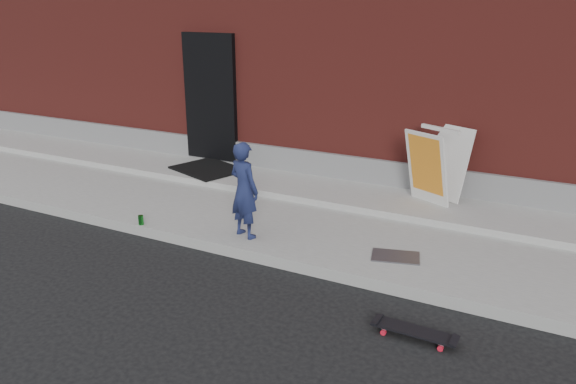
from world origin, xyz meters
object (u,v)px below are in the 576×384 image
Objects in this scene: child at (244,190)px; soda_can at (141,220)px; skateboard at (414,331)px; pizza_sign at (436,165)px.

soda_can is (-1.46, -0.33, -0.56)m from child.
child is 1.58× the size of skateboard.
pizza_sign is 4.25m from soda_can.
pizza_sign is (1.91, 2.20, 0.02)m from child.
soda_can is at bearing 29.68° from child.
skateboard is at bearing 174.11° from child.
child is 2.84m from skateboard.
soda_can is (-3.99, 0.75, 0.14)m from skateboard.
child reaches higher than soda_can.
soda_can is at bearing 169.40° from skateboard.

